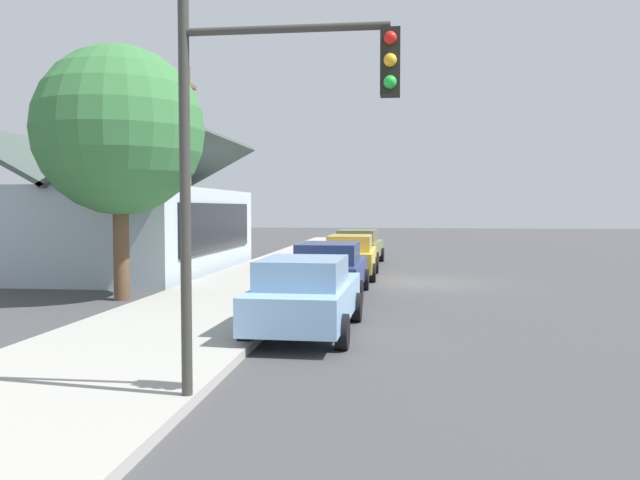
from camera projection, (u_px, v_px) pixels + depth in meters
ground_plane at (424, 283)px, 21.81m from camera, size 120.00×120.00×0.00m
sidewalk_curb at (264, 279)px, 22.49m from camera, size 60.00×4.20×0.16m
car_skyblue at (306, 294)px, 12.96m from camera, size 4.70×2.10×1.59m
car_navy at (330, 269)px, 18.42m from camera, size 4.84×2.11×1.59m
car_mustard at (351, 256)px, 23.49m from camera, size 4.82×1.95×1.59m
car_olive at (359, 246)px, 29.12m from camera, size 4.90×2.27×1.59m
storefront_building at (125, 227)px, 25.83m from camera, size 12.23×8.16×5.56m
shade_tree at (119, 131)px, 17.56m from camera, size 4.68×4.68×7.07m
traffic_light_main at (266, 136)px, 7.91m from camera, size 0.37×2.79×5.20m
utility_pole_wooden at (188, 170)px, 22.11m from camera, size 1.80×0.24×7.50m
fire_hydrant_red at (299, 270)px, 21.39m from camera, size 0.22×0.22×0.71m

